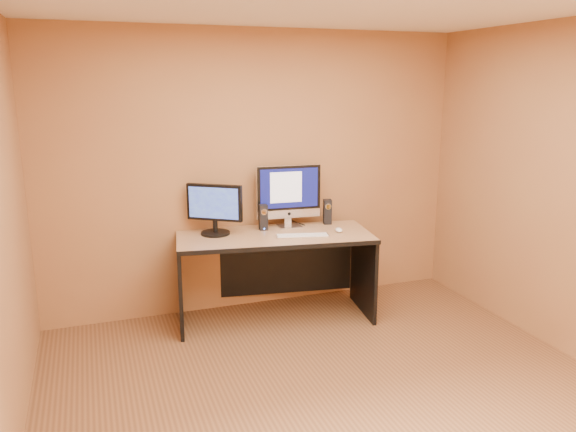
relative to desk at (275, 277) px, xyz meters
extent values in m
plane|color=brown|center=(-0.02, -1.58, -0.40)|extent=(4.00, 4.00, 0.00)
cube|color=silver|center=(0.21, -0.15, 0.41)|extent=(0.48, 0.23, 0.02)
ellipsoid|color=white|center=(0.58, -0.11, 0.42)|extent=(0.09, 0.12, 0.04)
cylinder|color=black|center=(0.34, 0.32, 0.40)|extent=(0.07, 0.23, 0.01)
cylinder|color=black|center=(0.27, 0.32, 0.40)|extent=(0.09, 0.18, 0.01)
camera|label=1|loc=(-1.51, -4.58, 1.73)|focal=35.00mm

